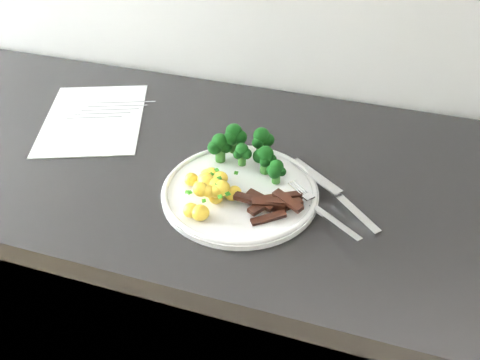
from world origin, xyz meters
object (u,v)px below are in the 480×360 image
(broccoli, at_px, (247,147))
(fork, at_px, (325,213))
(plate, at_px, (240,191))
(knife, at_px, (343,202))
(beef_strips, at_px, (270,203))
(recipe_paper, at_px, (94,118))
(potatoes, at_px, (211,188))
(counter, at_px, (216,315))

(broccoli, xyz_separation_m, fork, (0.15, -0.09, -0.03))
(plate, relative_size, knife, 1.50)
(beef_strips, bearing_deg, broccoli, 124.39)
(recipe_paper, bearing_deg, beef_strips, -21.91)
(beef_strips, bearing_deg, recipe_paper, 158.09)
(beef_strips, relative_size, fork, 0.84)
(plate, distance_m, fork, 0.14)
(broccoli, xyz_separation_m, knife, (0.17, -0.05, -0.04))
(plate, xyz_separation_m, broccoli, (-0.01, 0.07, 0.04))
(recipe_paper, xyz_separation_m, fork, (0.49, -0.16, 0.02))
(broccoli, xyz_separation_m, potatoes, (-0.03, -0.10, -0.02))
(counter, bearing_deg, broccoli, 1.21)
(recipe_paper, xyz_separation_m, potatoes, (0.31, -0.17, 0.03))
(potatoes, distance_m, knife, 0.21)
(fork, xyz_separation_m, knife, (0.02, 0.04, -0.01))
(counter, distance_m, recipe_paper, 0.52)
(beef_strips, xyz_separation_m, knife, (0.11, 0.05, -0.01))
(recipe_paper, relative_size, knife, 1.89)
(recipe_paper, bearing_deg, counter, -14.24)
(plate, bearing_deg, potatoes, -142.99)
(counter, height_order, broccoli, broccoli)
(potatoes, bearing_deg, plate, 37.01)
(fork, bearing_deg, potatoes, -177.70)
(broccoli, bearing_deg, knife, -15.90)
(counter, bearing_deg, recipe_paper, 165.76)
(fork, bearing_deg, recipe_paper, 162.01)
(potatoes, bearing_deg, broccoli, 73.77)
(broccoli, height_order, potatoes, broccoli)
(broccoli, bearing_deg, fork, -31.59)
(fork, bearing_deg, plate, 171.11)
(recipe_paper, bearing_deg, broccoli, -11.11)
(counter, height_order, fork, fork)
(plate, height_order, potatoes, potatoes)
(beef_strips, distance_m, fork, 0.08)
(recipe_paper, relative_size, plate, 1.26)
(potatoes, relative_size, fork, 0.92)
(broccoli, relative_size, potatoes, 1.19)
(broccoli, relative_size, fork, 1.09)
(recipe_paper, xyz_separation_m, knife, (0.52, -0.12, 0.01))
(counter, relative_size, fork, 17.67)
(counter, distance_m, plate, 0.46)
(beef_strips, bearing_deg, counter, 145.28)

